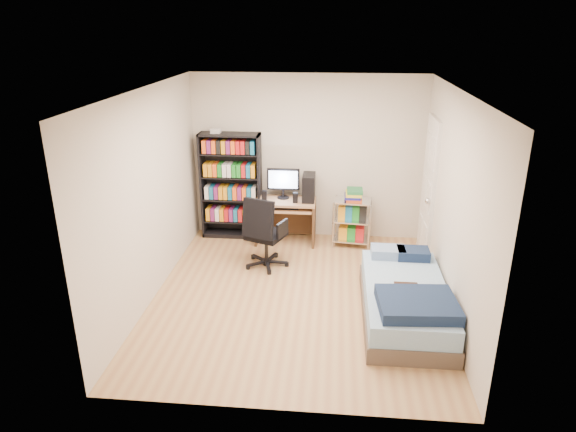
# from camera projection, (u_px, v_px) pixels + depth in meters

# --- Properties ---
(room) EXTENTS (3.58, 4.08, 2.58)m
(room) POSITION_uv_depth(u_px,v_px,m) (297.00, 201.00, 5.91)
(room) COLOR tan
(room) RESTS_ON ground
(media_shelf) EXTENTS (0.92, 0.31, 1.70)m
(media_shelf) POSITION_uv_depth(u_px,v_px,m) (231.00, 185.00, 7.87)
(media_shelf) COLOR black
(media_shelf) RESTS_ON room
(computer_desk) EXTENTS (0.90, 0.52, 1.14)m
(computer_desk) POSITION_uv_depth(u_px,v_px,m) (292.00, 203.00, 7.75)
(computer_desk) COLOR tan
(computer_desk) RESTS_ON room
(office_chair) EXTENTS (0.79, 0.79, 1.02)m
(office_chair) POSITION_uv_depth(u_px,v_px,m) (265.00, 245.00, 7.02)
(office_chair) COLOR black
(office_chair) RESTS_ON room
(wire_cart) EXTENTS (0.59, 0.45, 0.89)m
(wire_cart) POSITION_uv_depth(u_px,v_px,m) (353.00, 209.00, 7.61)
(wire_cart) COLOR silver
(wire_cart) RESTS_ON room
(bed) EXTENTS (0.93, 1.87, 0.53)m
(bed) POSITION_uv_depth(u_px,v_px,m) (405.00, 300.00, 5.81)
(bed) COLOR brown
(bed) RESTS_ON room
(door) EXTENTS (0.12, 0.80, 2.00)m
(door) POSITION_uv_depth(u_px,v_px,m) (429.00, 190.00, 7.10)
(door) COLOR silver
(door) RESTS_ON room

